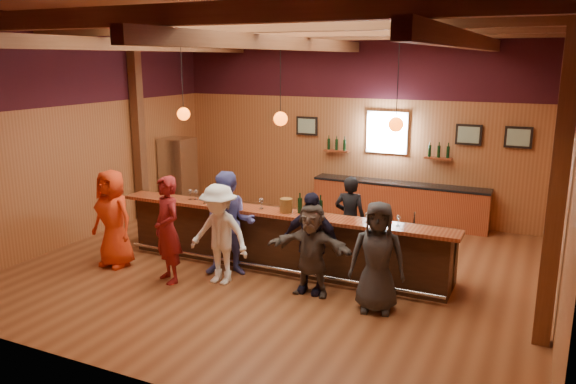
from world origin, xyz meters
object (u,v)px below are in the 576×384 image
at_px(customer_brown, 311,249).
at_px(customer_white, 219,234).
at_px(stainless_fridge, 178,174).
at_px(bartender, 350,219).
at_px(customer_navy, 311,243).
at_px(customer_dark, 377,257).
at_px(bottle_a, 300,205).
at_px(ice_bucket, 286,205).
at_px(customer_denim, 230,224).
at_px(back_bar_cabinet, 399,203).
at_px(customer_orange, 113,218).
at_px(bar_counter, 285,238).
at_px(customer_redvest, 167,230).

bearing_deg(customer_brown, customer_white, -175.02).
bearing_deg(stainless_fridge, bartender, -18.33).
relative_size(customer_white, customer_brown, 1.12).
relative_size(customer_white, customer_navy, 1.02).
relative_size(stainless_fridge, customer_dark, 1.07).
distance_m(bartender, bottle_a, 1.25).
relative_size(customer_white, ice_bucket, 7.04).
xyz_separation_m(customer_navy, bartender, (0.08, 1.67, -0.03)).
height_order(customer_denim, bottle_a, customer_denim).
bearing_deg(bottle_a, stainless_fridge, 149.02).
bearing_deg(bartender, bottle_a, 57.75).
xyz_separation_m(back_bar_cabinet, ice_bucket, (-1.01, -3.89, 0.76)).
relative_size(stainless_fridge, customer_orange, 1.01).
relative_size(back_bar_cabinet, customer_navy, 2.40).
bearing_deg(customer_orange, bottle_a, 23.43).
bearing_deg(bar_counter, customer_redvest, -134.32).
bearing_deg(back_bar_cabinet, bartender, -94.50).
distance_m(customer_dark, bartender, 2.18).
height_order(stainless_fridge, customer_dark, stainless_fridge).
xyz_separation_m(back_bar_cabinet, bottle_a, (-0.78, -3.83, 0.77)).
height_order(back_bar_cabinet, ice_bucket, ice_bucket).
distance_m(back_bar_cabinet, customer_orange, 6.33).
relative_size(customer_navy, ice_bucket, 6.87).
height_order(customer_denim, ice_bucket, customer_denim).
bearing_deg(customer_white, stainless_fridge, 136.04).
height_order(stainless_fridge, customer_redvest, customer_redvest).
distance_m(back_bar_cabinet, customer_navy, 4.49).
bearing_deg(customer_brown, stainless_fridge, 142.74).
xyz_separation_m(back_bar_cabinet, customer_brown, (-0.25, -4.55, 0.28)).
bearing_deg(customer_navy, customer_denim, 175.62).
bearing_deg(bartender, stainless_fridge, -22.13).
xyz_separation_m(customer_redvest, customer_white, (0.83, 0.30, -0.06)).
height_order(customer_denim, customer_brown, customer_denim).
bearing_deg(customer_navy, bar_counter, 133.61).
xyz_separation_m(customer_orange, customer_denim, (2.13, 0.52, 0.03)).
bearing_deg(customer_redvest, bottle_a, 62.27).
height_order(customer_orange, customer_denim, customer_denim).
bearing_deg(bar_counter, back_bar_cabinet, 71.66).
bearing_deg(bartender, customer_white, 47.02).
distance_m(bar_counter, ice_bucket, 0.80).
bearing_deg(customer_navy, bartender, 86.42).
distance_m(bartender, ice_bucket, 1.41).
distance_m(customer_denim, bottle_a, 1.26).
bearing_deg(back_bar_cabinet, bar_counter, -108.34).
distance_m(back_bar_cabinet, customer_redvest, 5.75).
distance_m(customer_redvest, customer_brown, 2.46).
xyz_separation_m(stainless_fridge, customer_brown, (5.05, -3.43, -0.14)).
height_order(back_bar_cabinet, bottle_a, bottle_a).
bearing_deg(bottle_a, customer_orange, -161.86).
bearing_deg(customer_orange, stainless_fridge, 114.32).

